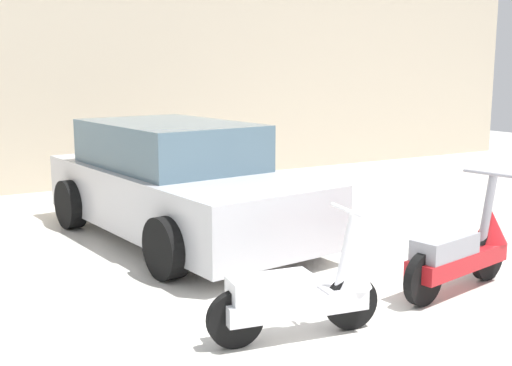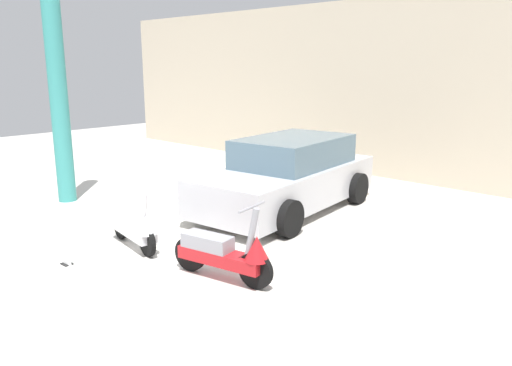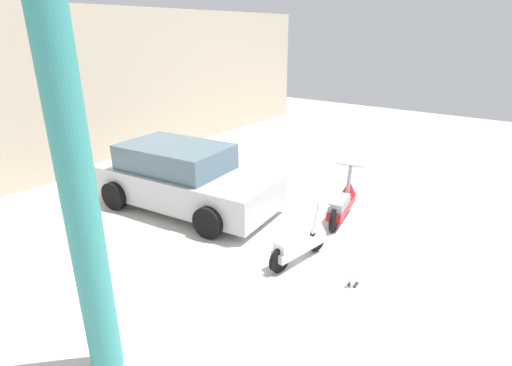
{
  "view_description": "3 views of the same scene",
  "coord_description": "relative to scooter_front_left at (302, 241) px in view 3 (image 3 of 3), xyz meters",
  "views": [
    {
      "loc": [
        -2.88,
        -3.24,
        1.97
      ],
      "look_at": [
        0.1,
        1.88,
        0.91
      ],
      "focal_mm": 45.0,
      "sensor_mm": 36.0,
      "label": 1
    },
    {
      "loc": [
        5.77,
        -3.42,
        2.65
      ],
      "look_at": [
        0.49,
        2.24,
        0.82
      ],
      "focal_mm": 35.0,
      "sensor_mm": 36.0,
      "label": 2
    },
    {
      "loc": [
        -5.38,
        -2.37,
        3.58
      ],
      "look_at": [
        0.76,
        2.23,
        0.62
      ],
      "focal_mm": 28.0,
      "sensor_mm": 36.0,
      "label": 3
    }
  ],
  "objects": [
    {
      "name": "ground_plane",
      "position": [
        0.31,
        -0.48,
        -0.34
      ],
      "size": [
        28.0,
        28.0,
        0.0
      ],
      "primitive_type": "plane",
      "color": "silver"
    },
    {
      "name": "wall_back",
      "position": [
        0.31,
        6.87,
        1.75
      ],
      "size": [
        19.6,
        0.12,
        4.17
      ],
      "primitive_type": "cube",
      "color": "beige",
      "rests_on": "ground_plane"
    },
    {
      "name": "scooter_front_left",
      "position": [
        0.0,
        0.0,
        0.0
      ],
      "size": [
        1.35,
        0.53,
        0.95
      ],
      "rotation": [
        0.0,
        0.0,
        -0.16
      ],
      "color": "black",
      "rests_on": "ground_plane"
    },
    {
      "name": "scooter_front_right",
      "position": [
        1.81,
        0.13,
        0.03
      ],
      "size": [
        1.47,
        0.6,
        1.04
      ],
      "rotation": [
        0.0,
        0.0,
        0.18
      ],
      "color": "black",
      "rests_on": "ground_plane"
    },
    {
      "name": "car_rear_left",
      "position": [
        0.35,
        3.13,
        0.31
      ],
      "size": [
        2.25,
        4.13,
        1.35
      ],
      "rotation": [
        0.0,
        0.0,
        -1.46
      ],
      "color": "#B7B7BC",
      "rests_on": "ground_plane"
    },
    {
      "name": "placard_near_left_scooter",
      "position": [
        -0.15,
        -1.0,
        -0.22
      ],
      "size": [
        0.2,
        0.13,
        0.26
      ],
      "rotation": [
        0.0,
        0.0,
        0.04
      ],
      "color": "black",
      "rests_on": "ground_plane"
    },
    {
      "name": "support_column_side",
      "position": [
        -3.28,
        0.6,
        1.75
      ],
      "size": [
        0.34,
        0.34,
        4.17
      ],
      "primitive_type": "cylinder",
      "color": "teal",
      "rests_on": "ground_plane"
    }
  ]
}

